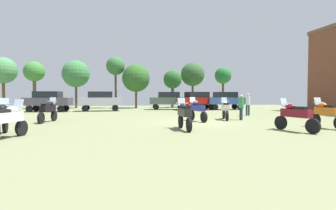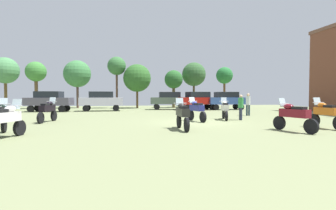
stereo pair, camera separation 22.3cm
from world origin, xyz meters
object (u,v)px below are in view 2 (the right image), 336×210
at_px(car_2, 198,99).
at_px(tree_3, 77,74).
at_px(car_3, 49,100).
at_px(motorcycle_4, 5,119).
at_px(tree_4, 194,74).
at_px(tree_1, 174,80).
at_px(tree_2, 117,67).
at_px(car_1, 169,99).
at_px(tree_7, 36,72).
at_px(person_2, 248,103).
at_px(motorcycle_5, 294,115).
at_px(motorcycle_7, 182,114).
at_px(person_1, 241,105).
at_px(motorcycle_3, 48,110).
at_px(motorcycle_6, 225,109).
at_px(motorcycle_9, 326,113).
at_px(car_4, 101,100).
at_px(car_5, 226,99).
at_px(motorcycle_8, 0,117).
at_px(tree_5, 137,78).
at_px(tree_6, 5,71).
at_px(motorcycle_1, 196,110).
at_px(tree_8, 224,76).

distance_m(car_2, tree_3, 15.77).
xyz_separation_m(car_3, tree_3, (1.41, 7.33, 3.18)).
distance_m(motorcycle_4, tree_4, 27.63).
distance_m(tree_1, tree_2, 7.49).
relative_size(car_1, tree_7, 0.78).
bearing_deg(motorcycle_4, person_2, 48.24).
relative_size(motorcycle_5, motorcycle_7, 1.00).
xyz_separation_m(motorcycle_5, car_3, (-14.63, 16.68, 0.45)).
xyz_separation_m(motorcycle_7, person_1, (4.77, 3.94, 0.23)).
xyz_separation_m(motorcycle_3, motorcycle_4, (0.22, -6.03, -0.01)).
bearing_deg(car_2, car_1, 58.90).
bearing_deg(motorcycle_6, motorcycle_5, -66.78).
bearing_deg(motorcycle_3, tree_3, 105.54).
relative_size(motorcycle_7, motorcycle_9, 0.98).
xyz_separation_m(motorcycle_5, person_1, (0.10, 5.40, 0.23)).
relative_size(motorcycle_9, person_2, 1.26).
relative_size(motorcycle_9, car_4, 0.51).
xyz_separation_m(motorcycle_6, car_5, (4.82, 11.41, 0.45)).
bearing_deg(tree_4, motorcycle_9, -89.42).
distance_m(motorcycle_7, tree_4, 23.62).
relative_size(person_1, tree_7, 0.29).
relative_size(motorcycle_5, person_2, 1.24).
distance_m(motorcycle_8, tree_5, 22.80).
distance_m(motorcycle_5, motorcycle_6, 5.83).
xyz_separation_m(motorcycle_9, person_1, (-2.17, 4.63, 0.22)).
relative_size(motorcycle_4, motorcycle_9, 0.97).
bearing_deg(tree_4, motorcycle_3, -128.10).
height_order(motorcycle_3, motorcycle_6, motorcycle_3).
bearing_deg(tree_6, tree_2, -4.07).
xyz_separation_m(motorcycle_1, motorcycle_4, (-8.67, -5.03, -0.01)).
distance_m(car_1, tree_8, 11.06).
relative_size(motorcycle_3, motorcycle_4, 1.03).
bearing_deg(motorcycle_9, tree_6, 136.64).
relative_size(tree_1, tree_2, 0.75).
xyz_separation_m(car_2, car_5, (3.28, -0.16, 0.00)).
height_order(car_1, person_2, car_1).
relative_size(tree_1, tree_6, 0.79).
bearing_deg(tree_1, tree_5, -179.16).
bearing_deg(tree_2, tree_5, -8.64).
height_order(motorcycle_9, tree_6, tree_6).
bearing_deg(motorcycle_7, person_1, 39.12).
distance_m(motorcycle_7, tree_3, 24.40).
bearing_deg(person_1, motorcycle_1, 100.13).
bearing_deg(tree_8, motorcycle_6, -111.98).
relative_size(tree_4, tree_6, 0.98).
distance_m(car_2, tree_1, 6.20).
height_order(motorcycle_7, tree_4, tree_4).
xyz_separation_m(tree_3, tree_6, (-8.41, 0.03, 0.27)).
relative_size(motorcycle_8, tree_6, 0.35).
relative_size(motorcycle_7, car_5, 0.50).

